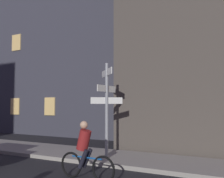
% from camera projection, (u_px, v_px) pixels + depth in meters
% --- Properties ---
extents(sidewalk_kerb, '(40.00, 2.66, 0.14)m').
position_uv_depth(sidewalk_kerb, '(95.00, 156.00, 10.83)').
color(sidewalk_kerb, gray).
rests_on(sidewalk_kerb, ground_plane).
extents(signpost, '(1.02, 1.28, 3.48)m').
position_uv_depth(signpost, '(107.00, 101.00, 10.16)').
color(signpost, gray).
rests_on(signpost, sidewalk_kerb).
extents(cyclist, '(1.82, 0.34, 1.61)m').
position_uv_depth(cyclist, '(85.00, 152.00, 7.57)').
color(cyclist, black).
rests_on(cyclist, ground_plane).
extents(building_left_block, '(13.55, 7.12, 17.24)m').
position_uv_depth(building_left_block, '(65.00, 27.00, 22.82)').
color(building_left_block, '#383842').
rests_on(building_left_block, ground_plane).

